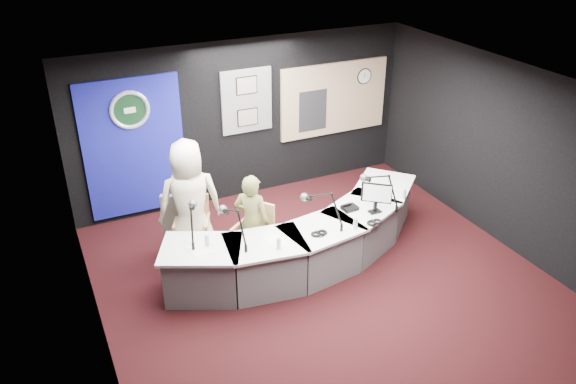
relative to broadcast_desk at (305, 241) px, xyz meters
name	(u,v)px	position (x,y,z in m)	size (l,w,h in m)	color
ground	(325,282)	(0.05, -0.55, -0.38)	(6.00, 6.00, 0.00)	black
ceiling	(332,90)	(0.05, -0.55, 2.42)	(6.00, 6.00, 0.02)	silver
wall_back	(244,121)	(0.05, 2.45, 1.02)	(6.00, 0.02, 2.80)	black
wall_front	(491,338)	(0.05, -3.55, 1.02)	(6.00, 0.02, 2.80)	black
wall_left	(90,249)	(-2.95, -0.55, 1.02)	(0.02, 6.00, 2.80)	black
wall_right	(504,154)	(3.05, -0.55, 1.02)	(0.02, 6.00, 2.80)	black
broadcast_desk	(305,241)	(0.00, 0.00, 0.00)	(4.50, 1.90, 0.75)	silver
backdrop_panel	(134,148)	(-1.85, 2.42, 0.88)	(1.60, 0.05, 2.30)	navy
agency_seal	(130,110)	(-1.85, 2.38, 1.52)	(0.63, 0.63, 0.07)	silver
seal_center	(130,110)	(-1.85, 2.38, 1.52)	(0.48, 0.48, 0.01)	black
pinboard	(247,101)	(0.10, 2.42, 1.38)	(0.90, 0.04, 1.10)	slate
framed_photo_upper	(247,86)	(0.10, 2.39, 1.65)	(0.34, 0.02, 0.27)	#81715E
framed_photo_lower	(248,117)	(0.10, 2.39, 1.09)	(0.34, 0.02, 0.27)	#81715E
booth_window_frame	(334,99)	(1.80, 2.42, 1.18)	(2.12, 0.06, 1.32)	tan
booth_glow	(334,99)	(1.80, 2.41, 1.18)	(2.00, 0.02, 1.20)	beige
equipment_rack	(313,111)	(1.35, 2.39, 1.03)	(0.55, 0.02, 0.75)	black
wall_clock	(364,76)	(2.40, 2.39, 1.52)	(0.28, 0.28, 0.01)	white
armchair_left	(192,229)	(-1.43, 0.84, 0.11)	(0.55, 0.55, 0.98)	tan
armchair_right	(253,239)	(-0.71, 0.27, 0.07)	(0.50, 0.50, 0.89)	tan
draped_jacket	(179,216)	(-1.55, 1.07, 0.24)	(0.50, 0.10, 0.70)	slate
person_man	(190,202)	(-1.43, 0.84, 0.57)	(0.92, 0.60, 1.89)	beige
person_woman	(252,222)	(-0.71, 0.27, 0.36)	(0.54, 0.35, 1.47)	olive
computer_monitor	(376,193)	(1.01, -0.26, 0.70)	(0.47, 0.03, 0.32)	black
desk_phone	(350,208)	(0.72, -0.03, 0.40)	(0.22, 0.18, 0.06)	black
headphones_near	(374,222)	(0.83, -0.53, 0.39)	(0.21, 0.21, 0.04)	black
headphones_far	(319,233)	(-0.01, -0.45, 0.39)	(0.19, 0.19, 0.03)	black
paper_stack	(199,250)	(-1.61, -0.12, 0.38)	(0.23, 0.33, 0.00)	white
notepad	(275,241)	(-0.63, -0.35, 0.38)	(0.23, 0.32, 0.00)	white
boom_mic_a	(192,218)	(-1.58, 0.21, 0.68)	(0.31, 0.71, 0.60)	black
boom_mic_b	(234,222)	(-1.11, -0.12, 0.68)	(0.20, 0.73, 0.60)	black
boom_mic_c	(323,206)	(0.15, -0.24, 0.68)	(0.43, 0.66, 0.60)	black
boom_mic_d	(380,187)	(1.19, -0.09, 0.68)	(0.34, 0.70, 0.60)	black
water_bottles	(319,221)	(0.08, -0.28, 0.46)	(3.17, 0.58, 0.18)	silver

